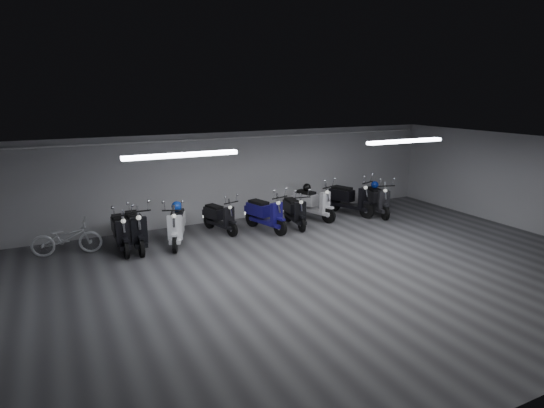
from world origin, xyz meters
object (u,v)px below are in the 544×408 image
scooter_0 (121,225)px  helmet_0 (375,185)px  scooter_3 (220,212)px  scooter_9 (378,195)px  scooter_2 (176,220)px  bicycle (66,234)px  scooter_6 (313,198)px  helmet_2 (177,206)px  scooter_4 (266,208)px  helmet_1 (307,187)px  scooter_1 (136,222)px  scooter_5 (295,206)px  scooter_7 (350,193)px

scooter_0 → helmet_0: size_ratio=7.37×
scooter_3 → scooter_9: (5.33, -0.52, 0.08)m
scooter_2 → bicycle: size_ratio=1.12×
scooter_2 → scooter_6: size_ratio=0.97×
bicycle → scooter_3: bearing=-81.1°
scooter_0 → scooter_6: bearing=3.8°
helmet_0 → helmet_2: (-6.72, -0.02, 0.02)m
scooter_9 → helmet_2: size_ratio=6.52×
scooter_4 → helmet_1: bearing=5.4°
scooter_1 → helmet_2: size_ratio=6.86×
scooter_2 → bicycle: 2.73m
scooter_0 → scooter_4: 4.06m
scooter_2 → scooter_5: 3.65m
scooter_0 → bicycle: (-1.28, 0.34, -0.15)m
scooter_7 → bicycle: (-8.64, 0.04, -0.20)m
scooter_2 → scooter_5: scooter_2 is taller
helmet_0 → helmet_1: bearing=167.4°
scooter_2 → scooter_7: 5.97m
scooter_7 → scooter_2: bearing=162.8°
scooter_9 → helmet_0: 0.39m
scooter_1 → scooter_2: scooter_1 is taller
scooter_4 → scooter_6: scooter_6 is taller
scooter_0 → scooter_7: (7.35, 0.30, 0.05)m
scooter_4 → scooter_9: (4.08, -0.05, -0.00)m
helmet_2 → scooter_2: bearing=-110.3°
scooter_3 → scooter_0: bearing=170.6°
scooter_4 → scooter_6: bearing=-2.3°
scooter_1 → scooter_7: (6.99, 0.32, 0.01)m
scooter_1 → bicycle: (-1.65, 0.37, -0.19)m
helmet_0 → scooter_9: bearing=-104.1°
scooter_4 → helmet_2: size_ratio=6.56×
scooter_5 → scooter_9: bearing=6.3°
scooter_3 → bicycle: scooter_3 is taller
scooter_3 → scooter_7: (4.54, -0.07, 0.12)m
scooter_1 → scooter_9: 7.78m
helmet_1 → scooter_5: bearing=-140.0°
helmet_0 → scooter_7: bearing=167.3°
scooter_0 → scooter_5: size_ratio=1.07×
scooter_2 → scooter_3: scooter_2 is taller
scooter_2 → helmet_2: 0.40m
scooter_4 → scooter_6: (1.91, 0.47, 0.02)m
scooter_0 → bicycle: scooter_0 is taller
scooter_5 → bicycle: bearing=-176.0°
helmet_1 → scooter_6: bearing=-71.0°
bicycle → helmet_2: helmet_2 is taller
scooter_2 → scooter_3: bearing=40.7°
scooter_3 → scooter_7: bearing=-17.9°
scooter_5 → helmet_2: size_ratio=6.04×
scooter_7 → helmet_2: size_ratio=6.92×
bicycle → helmet_0: size_ratio=6.63×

